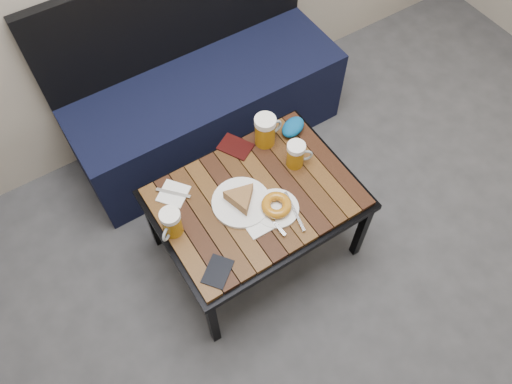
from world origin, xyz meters
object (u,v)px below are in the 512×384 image
plate_bagel (276,207)px  bench (205,102)px  beer_mug_left (171,223)px  beer_mug_right (296,155)px  cafe_table (256,201)px  beer_mug_centre (266,130)px  passport_navy (218,271)px  passport_burgundy (235,147)px  plate_pie (241,200)px  knit_pouch (293,127)px

plate_bagel → bench: bearing=81.8°
beer_mug_left → beer_mug_right: bearing=145.0°
cafe_table → beer_mug_centre: bearing=49.1°
cafe_table → beer_mug_left: bearing=174.2°
beer_mug_right → passport_navy: bearing=-128.5°
beer_mug_centre → passport_burgundy: beer_mug_centre is taller
plate_bagel → cafe_table: bearing=108.9°
bench → plate_pie: size_ratio=5.82×
beer_mug_centre → passport_burgundy: (-0.13, 0.04, -0.07)m
plate_bagel → passport_navy: bearing=-162.4°
plate_bagel → beer_mug_centre: bearing=64.1°
cafe_table → plate_bagel: size_ratio=3.48×
plate_pie → passport_navy: plate_pie is taller
bench → plate_pie: 0.80m
plate_bagel → passport_navy: (-0.34, -0.11, -0.02)m
beer_mug_left → beer_mug_centre: size_ratio=0.86×
passport_navy → cafe_table: bearing=86.7°
cafe_table → knit_pouch: size_ratio=6.61×
beer_mug_centre → passport_burgundy: 0.15m
passport_navy → beer_mug_right: bearing=77.9°
beer_mug_left → plate_pie: beer_mug_left is taller
plate_pie → passport_navy: 0.31m
beer_mug_right → plate_pie: 0.31m
beer_mug_right → beer_mug_centre: bearing=130.0°
plate_bagel → knit_pouch: 0.42m
cafe_table → beer_mug_left: size_ratio=6.48×
bench → beer_mug_right: bearing=-83.7°
beer_mug_left → knit_pouch: 0.70m
bench → beer_mug_left: bench is taller
beer_mug_right → passport_burgundy: (-0.17, 0.21, -0.06)m
beer_mug_right → passport_burgundy: bearing=154.7°
passport_navy → beer_mug_left: bearing=155.9°
beer_mug_centre → passport_navy: 0.65m
plate_pie → passport_burgundy: 0.29m
cafe_table → passport_navy: size_ratio=6.73×
beer_mug_centre → plate_bagel: beer_mug_centre is taller
beer_mug_right → passport_burgundy: beer_mug_right is taller
beer_mug_centre → knit_pouch: 0.14m
beer_mug_right → passport_navy: size_ratio=1.01×
plate_pie → plate_bagel: (0.11, -0.10, -0.01)m
plate_pie → passport_navy: size_ratio=1.93×
passport_burgundy → knit_pouch: bearing=-42.0°
plate_bagel → knit_pouch: bearing=46.0°
passport_burgundy → plate_pie: bearing=-145.8°
beer_mug_left → passport_navy: beer_mug_left is taller
cafe_table → beer_mug_left: 0.38m
bench → passport_navy: bench is taller
passport_navy → beer_mug_centre: bearing=93.2°
passport_navy → passport_burgundy: size_ratio=0.88×
plate_pie → knit_pouch: bearing=26.8°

